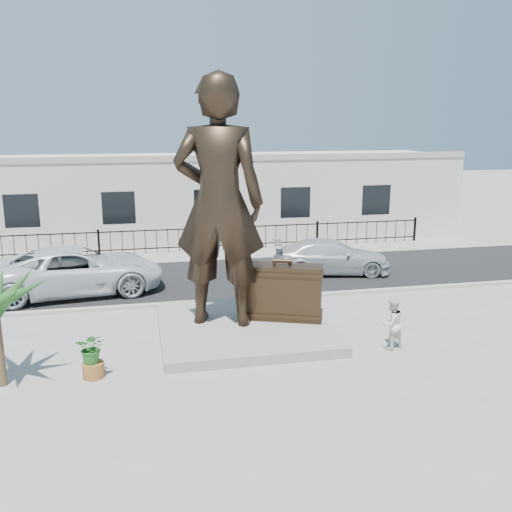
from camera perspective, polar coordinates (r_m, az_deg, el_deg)
The scene contains 16 objects.
ground at distance 16.75m, azimuth 1.41°, elevation -9.27°, with size 100.00×100.00×0.00m, color #9E9991.
street at distance 24.18m, azimuth -2.90°, elevation -1.97°, with size 40.00×7.00×0.01m, color black.
curb at distance 20.86m, azimuth -1.40°, elevation -4.38°, with size 40.00×0.25×0.12m, color #A5A399.
far_sidewalk at distance 28.01m, azimuth -4.17°, elevation 0.22°, with size 40.00×2.50×0.02m, color #9E9991.
plinth at distance 17.96m, azimuth -1.25°, elevation -7.13°, with size 5.20×5.20×0.30m, color gray.
fence at distance 28.66m, azimuth -4.41°, elevation 1.73°, with size 22.00×0.10×1.20m, color black.
building at distance 32.49m, azimuth -5.43°, elevation 6.00°, with size 28.00×7.00×4.40m, color silver.
statue at distance 17.10m, azimuth -3.75°, elevation 5.35°, with size 2.74×1.80×7.52m, color black.
suitcase at distance 18.01m, azimuth 2.60°, elevation -3.62°, with size 2.49×0.79×1.75m, color #342416.
tourist at distance 16.98m, azimuth 13.41°, elevation -6.58°, with size 0.74×0.58×1.53m, color white.
car_white at distance 22.61m, azimuth -17.44°, elevation -1.38°, with size 2.95×6.39×1.78m, color silver.
car_silver at distance 24.60m, azimuth 7.56°, elevation -0.05°, with size 2.02×4.97×1.44m, color #B5B8BA.
worker at distance 27.80m, azimuth -1.17°, elevation 2.01°, with size 1.13×0.65×1.75m, color orange.
palm_tree at distance 15.99m, azimuth -23.95°, elevation -11.71°, with size 1.80×1.80×3.20m, color #204D1C, non-canonical shape.
planter at distance 15.57m, azimuth -15.94°, elevation -10.89°, with size 0.56×0.56×0.40m, color #985C28.
shrub at distance 15.33m, azimuth -16.09°, elevation -8.79°, with size 0.75×0.65×0.83m, color #266A22.
Camera 1 is at (-3.54, -15.01, 6.56)m, focal length 40.00 mm.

